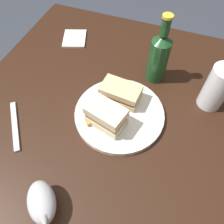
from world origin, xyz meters
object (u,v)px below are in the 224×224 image
at_px(gravy_boat, 42,203).
at_px(sandwich_half_right, 106,116).
at_px(cider_bottle, 159,56).
at_px(fork, 15,125).
at_px(pint_glass, 216,90).
at_px(sandwich_half_left, 121,93).
at_px(napkin, 75,39).
at_px(plate, 119,114).

bearing_deg(gravy_boat, sandwich_half_right, -12.11).
bearing_deg(cider_bottle, fork, 134.65).
relative_size(sandwich_half_right, pint_glass, 0.83).
relative_size(sandwich_half_right, fork, 0.69).
distance_m(gravy_boat, cider_bottle, 0.54).
height_order(pint_glass, fork, pint_glass).
bearing_deg(sandwich_half_left, napkin, 49.53).
bearing_deg(pint_glass, plate, 119.58).
bearing_deg(plate, sandwich_half_left, 16.03).
height_order(pint_glass, gravy_boat, pint_glass).
bearing_deg(plate, napkin, 45.32).
relative_size(sandwich_half_left, pint_glass, 0.86).
height_order(sandwich_half_right, fork, sandwich_half_right).
relative_size(plate, sandwich_half_right, 2.23).
distance_m(plate, fork, 0.32).
bearing_deg(plate, sandwich_half_right, 153.73).
distance_m(plate, sandwich_half_left, 0.07).
bearing_deg(fork, napkin, -36.97).
bearing_deg(napkin, gravy_boat, -160.69).
bearing_deg(gravy_boat, napkin, 19.31).
bearing_deg(pint_glass, fork, 118.30).
xyz_separation_m(sandwich_half_left, gravy_boat, (-0.37, 0.07, -0.00)).
bearing_deg(napkin, plate, -134.68).
bearing_deg(fork, sandwich_half_right, -107.80).
distance_m(plate, sandwich_half_right, 0.07).
distance_m(sandwich_half_left, napkin, 0.37).
distance_m(napkin, fork, 0.44).
bearing_deg(plate, pint_glass, -60.42).
relative_size(cider_bottle, napkin, 2.18).
bearing_deg(sandwich_half_left, gravy_boat, 169.80).
bearing_deg(sandwich_half_right, gravy_boat, 167.89).
xyz_separation_m(sandwich_half_left, fork, (-0.20, 0.27, -0.04)).
xyz_separation_m(cider_bottle, napkin, (0.09, 0.36, -0.09)).
distance_m(sandwich_half_left, gravy_boat, 0.38).
height_order(sandwich_half_left, pint_glass, pint_glass).
bearing_deg(plate, fork, 117.11).
height_order(gravy_boat, cider_bottle, cider_bottle).
bearing_deg(gravy_boat, plate, -14.48).
relative_size(plate, sandwich_half_left, 2.16).
distance_m(sandwich_half_right, fork, 0.28).
relative_size(pint_glass, gravy_boat, 1.25).
height_order(cider_bottle, fork, cider_bottle).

